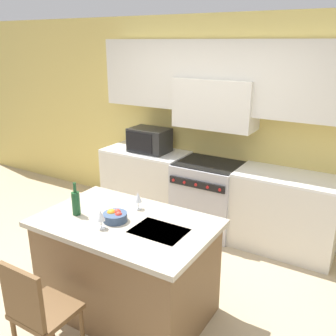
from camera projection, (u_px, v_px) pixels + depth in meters
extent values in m
plane|color=tan|center=(133.00, 297.00, 3.66)|extent=(10.00, 10.00, 0.00)
cube|color=#DBC166|center=(222.00, 124.00, 4.86)|extent=(10.00, 0.06, 2.70)
cube|color=silver|center=(218.00, 76.00, 4.50)|extent=(3.15, 0.34, 0.85)
cube|color=silver|center=(216.00, 104.00, 4.58)|extent=(1.01, 0.40, 0.60)
cube|color=silver|center=(146.00, 183.00, 5.36)|extent=(1.18, 0.62, 0.90)
cube|color=white|center=(145.00, 152.00, 5.21)|extent=(1.18, 0.62, 0.03)
cube|color=silver|center=(285.00, 214.00, 4.39)|extent=(1.18, 0.62, 0.90)
cube|color=white|center=(289.00, 177.00, 4.24)|extent=(1.18, 0.62, 0.03)
cube|color=#B7B7BC|center=(208.00, 197.00, 4.86)|extent=(0.80, 0.66, 0.91)
cube|color=black|center=(209.00, 163.00, 4.71)|extent=(0.77, 0.61, 0.01)
cube|color=black|center=(196.00, 184.00, 4.49)|extent=(0.73, 0.02, 0.09)
cylinder|color=#B21E1E|center=(174.00, 180.00, 4.63)|extent=(0.04, 0.02, 0.04)
cylinder|color=#B21E1E|center=(185.00, 182.00, 4.55)|extent=(0.04, 0.02, 0.04)
cylinder|color=#B21E1E|center=(196.00, 185.00, 4.48)|extent=(0.04, 0.02, 0.04)
cylinder|color=#B21E1E|center=(208.00, 187.00, 4.40)|extent=(0.04, 0.02, 0.04)
cylinder|color=#B21E1E|center=(220.00, 190.00, 4.33)|extent=(0.04, 0.02, 0.04)
cube|color=black|center=(150.00, 140.00, 5.11)|extent=(0.53, 0.36, 0.32)
cube|color=black|center=(139.00, 142.00, 4.99)|extent=(0.42, 0.01, 0.26)
cube|color=brown|center=(127.00, 269.00, 3.36)|extent=(1.43, 0.89, 0.87)
cube|color=#B2A893|center=(125.00, 223.00, 3.21)|extent=(1.53, 0.97, 0.04)
cube|color=#2D2D30|center=(159.00, 231.00, 3.04)|extent=(0.44, 0.32, 0.01)
cylinder|color=#B2B2B7|center=(171.00, 222.00, 3.19)|extent=(0.02, 0.02, 0.00)
cube|color=brown|center=(46.00, 311.00, 2.80)|extent=(0.42, 0.40, 0.04)
cube|color=brown|center=(22.00, 297.00, 2.58)|extent=(0.40, 0.04, 0.44)
cylinder|color=brown|center=(50.00, 315.00, 3.10)|extent=(0.04, 0.04, 0.44)
cylinder|color=brown|center=(82.00, 332.00, 2.93)|extent=(0.04, 0.04, 0.44)
cylinder|color=#194723|center=(76.00, 204.00, 3.29)|extent=(0.07, 0.07, 0.21)
cylinder|color=#194723|center=(75.00, 188.00, 3.24)|extent=(0.03, 0.03, 0.09)
cylinder|color=white|center=(101.00, 228.00, 3.08)|extent=(0.07, 0.07, 0.01)
cylinder|color=white|center=(101.00, 224.00, 3.06)|extent=(0.01, 0.01, 0.07)
cone|color=white|center=(101.00, 215.00, 3.04)|extent=(0.07, 0.07, 0.09)
cylinder|color=white|center=(138.00, 208.00, 3.43)|extent=(0.07, 0.07, 0.01)
cylinder|color=white|center=(138.00, 205.00, 3.42)|extent=(0.01, 0.01, 0.07)
cone|color=white|center=(138.00, 197.00, 3.40)|extent=(0.07, 0.07, 0.09)
cylinder|color=#384C6B|center=(115.00, 217.00, 3.19)|extent=(0.21, 0.21, 0.07)
sphere|color=gold|center=(111.00, 213.00, 3.20)|extent=(0.08, 0.08, 0.08)
sphere|color=red|center=(119.00, 215.00, 3.16)|extent=(0.06, 0.06, 0.06)
sphere|color=red|center=(117.00, 213.00, 3.21)|extent=(0.07, 0.07, 0.07)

